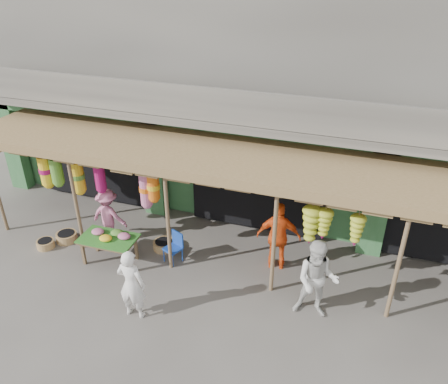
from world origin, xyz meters
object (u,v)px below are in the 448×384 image
(flower_table, at_px, (109,239))
(person_front, at_px, (132,284))
(blue_chair, at_px, (175,245))
(person_right, at_px, (317,280))
(person_shopper, at_px, (109,215))
(person_vendor, at_px, (279,236))

(flower_table, height_order, person_front, person_front)
(blue_chair, relative_size, person_right, 0.43)
(person_shopper, bearing_deg, person_vendor, -175.70)
(person_front, distance_m, person_vendor, 3.56)
(blue_chair, height_order, person_front, person_front)
(flower_table, bearing_deg, person_vendor, 14.37)
(person_right, relative_size, person_shopper, 1.21)
(blue_chair, height_order, person_vendor, person_vendor)
(flower_table, bearing_deg, person_right, -3.63)
(person_vendor, bearing_deg, person_right, 121.31)
(flower_table, distance_m, person_vendor, 4.08)
(person_front, height_order, person_right, person_right)
(flower_table, xyz_separation_m, person_vendor, (3.91, 1.13, 0.22))
(flower_table, relative_size, person_right, 0.77)
(person_right, bearing_deg, flower_table, 173.50)
(person_right, bearing_deg, person_vendor, 125.57)
(person_right, distance_m, person_vendor, 1.70)
(person_right, bearing_deg, blue_chair, 163.81)
(blue_chair, relative_size, person_front, 0.48)
(blue_chair, xyz_separation_m, person_shopper, (-1.98, 0.25, 0.31))
(blue_chair, distance_m, person_shopper, 2.02)
(person_right, xyz_separation_m, person_vendor, (-1.09, 1.30, -0.02))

